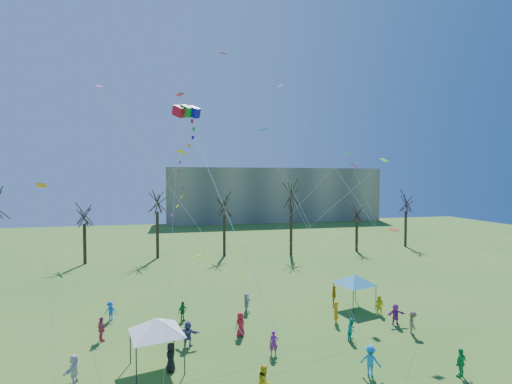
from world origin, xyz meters
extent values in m
cube|color=gray|center=(22.00, 82.00, 7.50)|extent=(60.00, 14.00, 15.00)
cylinder|color=black|center=(-18.10, 36.09, 2.83)|extent=(0.44, 0.44, 5.66)
cylinder|color=black|center=(-8.36, 37.73, 3.52)|extent=(0.44, 0.44, 7.03)
cylinder|color=black|center=(1.61, 36.85, 3.19)|extent=(0.44, 0.44, 6.38)
cylinder|color=black|center=(11.95, 35.48, 3.88)|extent=(0.44, 0.44, 7.76)
cylinder|color=black|center=(23.34, 35.68, 2.44)|extent=(0.44, 0.44, 4.88)
cylinder|color=black|center=(33.81, 37.56, 3.17)|extent=(0.44, 0.44, 6.34)
cube|color=red|center=(-5.41, 8.86, 16.69)|extent=(1.04, 1.16, 1.06)
cube|color=#13952C|center=(-4.89, 8.86, 16.69)|extent=(1.04, 1.16, 1.06)
cube|color=#120EB0|center=(-4.37, 8.86, 16.69)|extent=(1.04, 1.16, 1.06)
cylinder|color=white|center=(-2.60, 2.74, 9.27)|extent=(0.02, 0.02, 18.60)
cylinder|color=#3F3F44|center=(-7.95, 3.55, 1.13)|extent=(0.09, 0.09, 2.26)
cylinder|color=#3F3F44|center=(-5.23, 4.19, 1.13)|extent=(0.09, 0.09, 2.26)
cylinder|color=#3F3F44|center=(-8.59, 6.27, 1.13)|extent=(0.09, 0.09, 2.26)
cylinder|color=#3F3F44|center=(-5.88, 6.91, 1.13)|extent=(0.09, 0.09, 2.26)
pyramid|color=white|center=(-6.91, 5.23, 2.74)|extent=(4.18, 4.18, 0.97)
cylinder|color=#3F3F44|center=(9.37, 10.66, 1.08)|extent=(0.09, 0.09, 2.16)
cylinder|color=#3F3F44|center=(11.98, 11.29, 1.08)|extent=(0.09, 0.09, 2.16)
cylinder|color=#3F3F44|center=(8.74, 13.26, 1.08)|extent=(0.09, 0.09, 2.16)
cylinder|color=#3F3F44|center=(11.34, 13.89, 1.08)|extent=(0.09, 0.09, 2.16)
pyramid|color=#2682C2|center=(10.36, 12.27, 2.63)|extent=(4.00, 4.00, 0.93)
imported|color=gold|center=(-1.08, 0.88, 0.90)|extent=(0.92, 1.04, 1.80)
imported|color=#1A8BD7|center=(5.66, 1.56, 0.93)|extent=(1.37, 1.30, 1.86)
imported|color=green|center=(10.86, 0.24, 0.86)|extent=(1.09, 0.75, 1.73)
imported|color=white|center=(-11.53, 4.65, 0.84)|extent=(0.80, 1.64, 1.69)
imported|color=black|center=(-6.06, 4.74, 0.88)|extent=(0.56, 0.86, 1.75)
imported|color=#91248E|center=(0.66, 5.27, 0.82)|extent=(0.66, 0.49, 1.64)
imported|color=#0B9E8E|center=(6.87, 6.16, 0.80)|extent=(0.99, 0.95, 1.60)
imported|color=#8D694C|center=(11.87, 6.03, 0.89)|extent=(1.07, 1.32, 1.78)
imported|color=#CE4469|center=(-11.04, 10.03, 0.90)|extent=(0.94, 1.12, 1.80)
imported|color=#574597|center=(-4.91, 7.89, 0.88)|extent=(1.70, 1.15, 1.76)
imported|color=red|center=(-0.98, 8.70, 0.88)|extent=(1.03, 0.93, 1.77)
imported|color=orange|center=(7.04, 9.23, 0.90)|extent=(0.71, 0.78, 1.79)
imported|color=yellow|center=(11.60, 10.11, 0.83)|extent=(0.96, 1.02, 1.67)
imported|color=blue|center=(-11.07, 13.90, 0.81)|extent=(1.20, 0.94, 1.63)
imported|color=#1B7C31|center=(-5.19, 12.49, 0.82)|extent=(0.96, 0.97, 1.65)
imported|color=#BBBCC2|center=(0.41, 13.28, 0.85)|extent=(1.18, 1.63, 1.71)
imported|color=orange|center=(8.79, 13.24, 0.90)|extent=(0.83, 1.15, 1.81)
imported|color=purple|center=(11.69, 7.91, 0.85)|extent=(1.60, 0.58, 1.70)
cube|color=orange|center=(-13.48, 6.11, 11.46)|extent=(0.63, 0.73, 0.27)
cylinder|color=white|center=(-12.37, 3.44, 6.38)|extent=(0.01, 0.01, 11.35)
cube|color=#D82451|center=(-5.21, 14.87, 19.30)|extent=(0.82, 0.80, 0.23)
cylinder|color=white|center=(-5.79, 7.68, 10.30)|extent=(0.01, 0.01, 22.77)
cube|color=yellow|center=(-4.42, 4.99, 7.00)|extent=(0.94, 0.88, 0.24)
cylinder|color=white|center=(-2.75, 2.94, 4.15)|extent=(0.01, 0.01, 7.49)
cube|color=#1997C0|center=(1.81, 12.52, 16.12)|extent=(0.86, 0.73, 0.28)
cylinder|color=white|center=(3.74, 7.04, 8.71)|extent=(0.01, 0.01, 18.52)
cube|color=blue|center=(4.68, 17.32, 21.23)|extent=(0.83, 0.80, 0.43)
cylinder|color=white|center=(7.77, 8.78, 11.26)|extent=(0.01, 0.01, 26.67)
cube|color=red|center=(10.12, 5.97, 8.10)|extent=(0.73, 0.85, 0.16)
cylinder|color=white|center=(-0.70, 5.31, 4.70)|extent=(0.01, 0.01, 22.62)
cube|color=#88E435|center=(12.83, 11.62, 13.58)|extent=(0.70, 0.79, 0.36)
cylinder|color=white|center=(3.39, 8.18, 7.44)|extent=(0.01, 0.01, 23.35)
cube|color=#A42E9C|center=(-12.54, 18.21, 20.44)|extent=(0.87, 0.93, 0.37)
cylinder|color=white|center=(-5.94, 11.74, 10.87)|extent=(0.01, 0.01, 26.32)
cube|color=#F6340C|center=(-0.56, 21.40, 25.47)|extent=(0.98, 0.97, 0.26)
cylinder|color=white|center=(3.16, 13.78, 13.38)|extent=(0.01, 0.01, 29.19)
cube|color=#DA2460|center=(8.32, 8.86, 12.93)|extent=(0.71, 0.62, 0.28)
cylinder|color=white|center=(10.10, 7.45, 7.11)|extent=(0.01, 0.01, 12.11)
cube|color=yellow|center=(-5.25, 10.90, 13.98)|extent=(0.82, 0.89, 0.20)
cylinder|color=white|center=(-8.15, 10.46, 7.64)|extent=(0.01, 0.01, 13.61)
cube|color=#1BC3CE|center=(12.30, 17.89, 14.68)|extent=(0.52, 0.63, 0.26)
cylinder|color=white|center=(3.69, 12.89, 7.99)|extent=(0.01, 0.01, 23.76)
camera|label=1|loc=(-5.71, -17.41, 11.80)|focal=25.00mm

